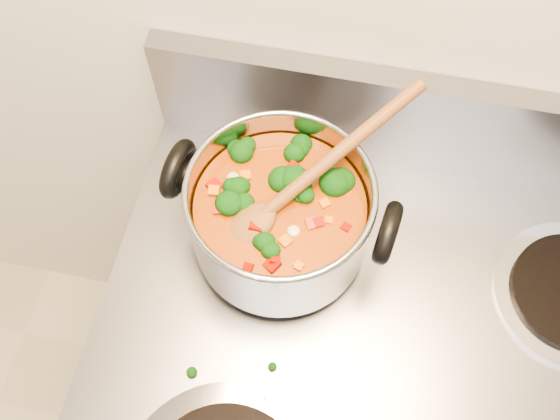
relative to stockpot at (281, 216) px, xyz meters
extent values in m
cube|color=gray|center=(0.19, 0.17, 0.00)|extent=(0.79, 0.03, 0.16)
cylinder|color=#A5A5AD|center=(0.00, 0.00, -0.07)|extent=(0.20, 0.20, 0.01)
cylinder|color=black|center=(0.00, 0.00, -0.06)|extent=(0.16, 0.16, 0.01)
cylinder|color=#9F9FA6|center=(0.00, 0.00, 0.00)|extent=(0.22, 0.22, 0.12)
torus|color=#9F9FA6|center=(0.00, 0.00, 0.06)|extent=(0.22, 0.22, 0.01)
cylinder|color=#8D3F0C|center=(0.00, 0.00, -0.02)|extent=(0.21, 0.21, 0.08)
torus|color=black|center=(-0.13, 0.02, 0.04)|extent=(0.03, 0.08, 0.08)
torus|color=black|center=(0.13, -0.02, 0.04)|extent=(0.03, 0.08, 0.08)
ellipsoid|color=black|center=(0.06, -0.03, 0.03)|extent=(0.04, 0.04, 0.03)
ellipsoid|color=black|center=(0.05, -0.06, 0.03)|extent=(0.04, 0.04, 0.03)
ellipsoid|color=black|center=(0.08, 0.00, 0.03)|extent=(0.04, 0.04, 0.03)
ellipsoid|color=black|center=(0.01, -0.09, 0.03)|extent=(0.04, 0.04, 0.03)
ellipsoid|color=black|center=(0.06, 0.01, 0.03)|extent=(0.04, 0.04, 0.03)
ellipsoid|color=black|center=(0.02, -0.02, 0.03)|extent=(0.04, 0.04, 0.03)
ellipsoid|color=black|center=(0.04, 0.02, 0.03)|extent=(0.04, 0.04, 0.03)
ellipsoid|color=black|center=(-0.03, 0.03, 0.03)|extent=(0.04, 0.04, 0.03)
ellipsoid|color=maroon|center=(0.04, 0.01, 0.03)|extent=(0.01, 0.01, 0.01)
ellipsoid|color=maroon|center=(0.05, 0.04, 0.03)|extent=(0.01, 0.01, 0.01)
ellipsoid|color=maroon|center=(0.06, 0.02, 0.03)|extent=(0.01, 0.01, 0.01)
ellipsoid|color=maroon|center=(-0.03, -0.03, 0.03)|extent=(0.01, 0.01, 0.01)
ellipsoid|color=maroon|center=(-0.03, 0.00, 0.03)|extent=(0.01, 0.01, 0.01)
ellipsoid|color=maroon|center=(0.00, -0.01, 0.03)|extent=(0.01, 0.01, 0.01)
ellipsoid|color=maroon|center=(-0.04, -0.06, 0.03)|extent=(0.01, 0.01, 0.01)
ellipsoid|color=maroon|center=(-0.08, 0.00, 0.03)|extent=(0.01, 0.01, 0.01)
ellipsoid|color=maroon|center=(0.01, 0.02, 0.03)|extent=(0.01, 0.01, 0.01)
ellipsoid|color=maroon|center=(0.03, 0.08, 0.03)|extent=(0.01, 0.01, 0.01)
ellipsoid|color=#C65F0B|center=(-0.05, -0.03, 0.03)|extent=(0.01, 0.01, 0.01)
ellipsoid|color=#C65F0B|center=(0.05, 0.04, 0.03)|extent=(0.01, 0.01, 0.01)
ellipsoid|color=#C65F0B|center=(0.01, 0.08, 0.03)|extent=(0.01, 0.01, 0.01)
ellipsoid|color=#C65F0B|center=(0.04, 0.00, 0.03)|extent=(0.01, 0.01, 0.01)
ellipsoid|color=#C65F0B|center=(-0.01, -0.06, 0.03)|extent=(0.01, 0.01, 0.01)
ellipsoid|color=#C65F0B|center=(0.04, 0.07, 0.03)|extent=(0.01, 0.01, 0.01)
ellipsoid|color=#C65F0B|center=(0.08, 0.01, 0.03)|extent=(0.01, 0.01, 0.01)
ellipsoid|color=#C65F0B|center=(-0.04, -0.04, 0.03)|extent=(0.01, 0.01, 0.01)
ellipsoid|color=#CDBD8D|center=(0.08, 0.01, 0.03)|extent=(0.02, 0.02, 0.01)
ellipsoid|color=#CDBD8D|center=(0.01, -0.03, 0.03)|extent=(0.02, 0.02, 0.01)
ellipsoid|color=#CDBD8D|center=(0.05, 0.01, 0.03)|extent=(0.02, 0.02, 0.01)
ellipsoid|color=#CDBD8D|center=(0.07, 0.03, 0.03)|extent=(0.02, 0.02, 0.01)
ellipsoid|color=#CDBD8D|center=(-0.04, -0.01, 0.03)|extent=(0.02, 0.02, 0.01)
ellipsoid|color=brown|center=(-0.03, -0.03, 0.02)|extent=(0.09, 0.09, 0.04)
cylinder|color=brown|center=(0.05, 0.06, 0.06)|extent=(0.18, 0.20, 0.09)
ellipsoid|color=black|center=(-0.12, 0.15, -0.07)|extent=(0.01, 0.01, 0.01)
ellipsoid|color=black|center=(-0.19, 0.02, -0.07)|extent=(0.01, 0.01, 0.01)
ellipsoid|color=black|center=(0.05, -0.14, -0.07)|extent=(0.01, 0.01, 0.01)
ellipsoid|color=black|center=(0.07, 0.15, -0.07)|extent=(0.01, 0.01, 0.01)
camera|label=1|loc=(0.07, -0.34, 0.68)|focal=40.00mm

